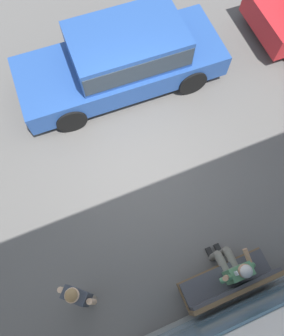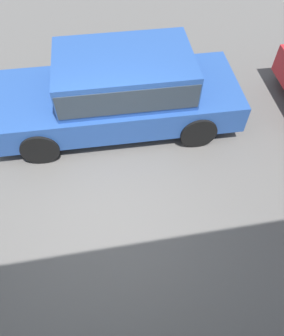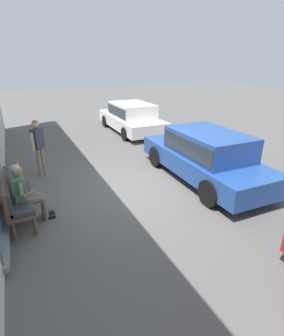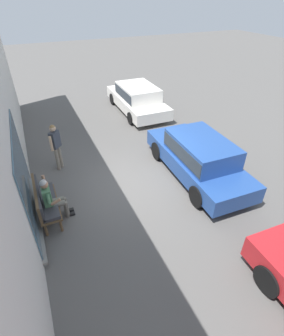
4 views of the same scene
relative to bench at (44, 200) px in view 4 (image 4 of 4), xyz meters
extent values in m
plane|color=#565451|center=(0.44, -2.90, -0.60)|extent=(60.00, 60.00, 0.00)
cube|color=slate|center=(0.00, 0.28, 0.85)|extent=(3.40, 0.03, 2.50)
cube|color=gray|center=(0.00, 0.25, -0.42)|extent=(3.60, 0.12, 0.10)
cylinder|color=brown|center=(0.74, 0.10, -0.39)|extent=(0.07, 0.07, 0.42)
cylinder|color=brown|center=(-0.74, 0.10, -0.39)|extent=(0.07, 0.07, 0.42)
cylinder|color=brown|center=(0.74, -0.29, -0.39)|extent=(0.07, 0.07, 0.42)
cylinder|color=brown|center=(-0.74, -0.29, -0.39)|extent=(0.07, 0.07, 0.42)
cube|color=brown|center=(0.00, -0.09, -0.15)|extent=(1.64, 0.55, 0.06)
cube|color=#38383D|center=(0.00, -0.09, -0.07)|extent=(1.58, 0.49, 0.10)
cube|color=brown|center=(0.00, 0.14, 0.16)|extent=(1.64, 0.07, 0.55)
cube|color=#38383D|center=(0.00, 0.08, 0.16)|extent=(1.58, 0.06, 0.47)
cylinder|color=#6B665B|center=(-0.06, -0.33, -0.07)|extent=(0.15, 0.42, 0.15)
cylinder|color=#6B665B|center=(-0.06, -0.54, -0.33)|extent=(0.12, 0.12, 0.53)
cube|color=black|center=(-0.06, -0.62, -0.56)|extent=(0.10, 0.24, 0.07)
cylinder|color=#6B665B|center=(-0.24, -0.33, -0.07)|extent=(0.15, 0.42, 0.15)
cylinder|color=#6B665B|center=(-0.24, -0.54, -0.33)|extent=(0.12, 0.12, 0.53)
cube|color=black|center=(-0.24, -0.62, -0.56)|extent=(0.10, 0.24, 0.07)
cube|color=#6B665B|center=(-0.15, -0.12, -0.07)|extent=(0.34, 0.24, 0.14)
cube|color=#4C7F56|center=(-0.15, -0.12, 0.21)|extent=(0.38, 0.22, 0.56)
sphere|color=#A37556|center=(-0.15, -0.12, 0.63)|extent=(0.22, 0.22, 0.22)
sphere|color=#B7B2AD|center=(-0.15, -0.11, 0.67)|extent=(0.20, 0.20, 0.20)
cylinder|color=#4C7F56|center=(-0.39, -0.14, 0.32)|extent=(0.20, 0.10, 0.28)
cylinder|color=#A37556|center=(-0.44, -0.30, 0.20)|extent=(0.08, 0.27, 0.17)
cylinder|color=#4C7F56|center=(0.09, -0.12, 0.39)|extent=(0.25, 0.10, 0.22)
cylinder|color=#A37556|center=(0.16, -0.14, 0.58)|extent=(0.16, 0.08, 0.25)
cube|color=silver|center=(-0.01, -0.14, 0.62)|extent=(0.02, 0.07, 0.15)
cylinder|color=black|center=(-4.25, -4.05, -0.26)|extent=(0.68, 0.20, 0.68)
cube|color=#23478E|center=(0.06, -5.07, -0.07)|extent=(4.66, 1.88, 0.56)
cube|color=#23478E|center=(-0.13, -5.06, 0.55)|extent=(2.44, 1.60, 0.66)
cube|color=#28333D|center=(-0.13, -5.06, 0.55)|extent=(2.39, 1.63, 0.47)
cylinder|color=black|center=(1.51, -4.29, -0.26)|extent=(0.69, 0.20, 0.68)
cylinder|color=black|center=(1.46, -5.94, -0.26)|extent=(0.69, 0.20, 0.68)
cylinder|color=black|center=(-1.34, -4.20, -0.26)|extent=(0.69, 0.20, 0.68)
cylinder|color=black|center=(-1.40, -5.84, -0.26)|extent=(0.69, 0.20, 0.68)
cube|color=white|center=(6.23, -5.44, -0.10)|extent=(4.69, 1.92, 0.54)
cube|color=white|center=(6.04, -5.44, 0.49)|extent=(2.45, 1.67, 0.63)
cube|color=#28333D|center=(6.04, -5.44, 0.49)|extent=(2.40, 1.70, 0.44)
cylinder|color=black|center=(7.69, -4.58, -0.30)|extent=(0.61, 0.19, 0.60)
cylinder|color=black|center=(7.66, -6.35, -0.30)|extent=(0.61, 0.19, 0.60)
cylinder|color=black|center=(4.80, -4.53, -0.30)|extent=(0.61, 0.19, 0.60)
cylinder|color=black|center=(4.77, -6.31, -0.30)|extent=(0.61, 0.19, 0.60)
cylinder|color=gray|center=(2.42, -0.83, -0.16)|extent=(0.13, 0.13, 0.88)
cylinder|color=gray|center=(2.29, -0.71, -0.16)|extent=(0.13, 0.13, 0.88)
cube|color=#333842|center=(2.35, -0.77, 0.58)|extent=(0.40, 0.39, 0.60)
cylinder|color=tan|center=(2.52, -0.92, 0.54)|extent=(0.09, 0.09, 0.54)
cylinder|color=tan|center=(2.18, -0.61, 0.54)|extent=(0.09, 0.09, 0.54)
sphere|color=tan|center=(2.35, -0.77, 1.01)|extent=(0.21, 0.21, 0.21)
sphere|color=olive|center=(2.35, -0.77, 1.04)|extent=(0.19, 0.19, 0.19)
camera|label=1|loc=(1.49, -0.30, 5.88)|focal=35.00mm
camera|label=2|loc=(0.37, -0.30, 4.14)|focal=35.00mm
camera|label=3|loc=(-5.68, -0.30, 2.70)|focal=28.00mm
camera|label=4|loc=(-6.11, -0.30, 4.87)|focal=28.00mm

